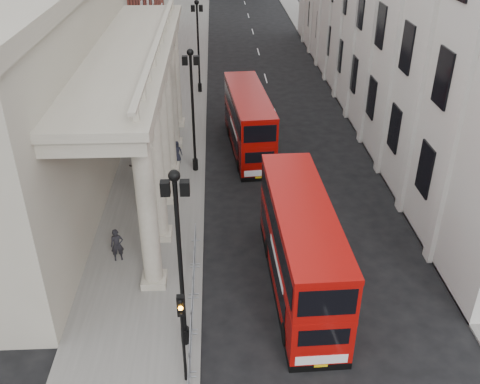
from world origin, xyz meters
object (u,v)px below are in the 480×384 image
at_px(lamp_post_south, 179,252).
at_px(lamp_post_north, 198,40).
at_px(traffic_light, 182,324).
at_px(pedestrian_a, 117,245).
at_px(bus_far, 249,121).
at_px(pedestrian_b, 135,165).
at_px(pedestrian_c, 177,152).
at_px(lamp_post_mid, 193,103).
at_px(bus_near, 301,246).

relative_size(lamp_post_south, lamp_post_north, 1.00).
relative_size(lamp_post_south, traffic_light, 1.93).
relative_size(lamp_post_north, pedestrian_a, 4.57).
height_order(lamp_post_north, bus_far, lamp_post_north).
xyz_separation_m(traffic_light, pedestrian_b, (-4.02, 17.11, -2.10)).
distance_m(lamp_post_south, pedestrian_a, 8.07).
distance_m(pedestrian_a, pedestrian_c, 11.50).
xyz_separation_m(lamp_post_south, bus_far, (3.83, 19.35, -2.63)).
distance_m(lamp_post_south, lamp_post_north, 32.00).
height_order(lamp_post_north, pedestrian_c, lamp_post_north).
xyz_separation_m(pedestrian_a, pedestrian_b, (-0.18, 9.08, -0.02)).
relative_size(pedestrian_a, pedestrian_c, 1.15).
xyz_separation_m(pedestrian_a, pedestrian_c, (2.40, 11.24, -0.12)).
bearing_deg(lamp_post_mid, traffic_light, -89.68).
bearing_deg(bus_near, lamp_post_mid, 111.63).
height_order(lamp_post_north, pedestrian_b, lamp_post_north).
bearing_deg(bus_near, bus_far, 93.80).
bearing_deg(traffic_light, pedestrian_b, 103.22).
bearing_deg(pedestrian_c, pedestrian_a, -113.15).
distance_m(lamp_post_north, pedestrian_b, 17.79).
distance_m(bus_far, pedestrian_b, 8.94).
height_order(bus_near, pedestrian_a, bus_near).
height_order(traffic_light, pedestrian_c, traffic_light).
height_order(lamp_post_north, pedestrian_a, lamp_post_north).
bearing_deg(lamp_post_mid, bus_near, -66.64).
relative_size(lamp_post_mid, bus_near, 0.77).
relative_size(lamp_post_south, bus_near, 0.77).
bearing_deg(pedestrian_a, lamp_post_mid, 57.50).
bearing_deg(pedestrian_a, lamp_post_south, -70.13).
distance_m(bus_near, bus_far, 15.83).
bearing_deg(pedestrian_c, pedestrian_b, -151.23).
height_order(lamp_post_north, bus_near, lamp_post_north).
bearing_deg(bus_far, lamp_post_south, -106.05).
bearing_deg(lamp_post_north, traffic_light, -89.83).
bearing_deg(pedestrian_b, pedestrian_c, -167.92).
bearing_deg(bus_near, pedestrian_c, 114.38).
relative_size(lamp_post_south, pedestrian_a, 4.57).
relative_size(lamp_post_north, bus_near, 0.77).
bearing_deg(pedestrian_c, lamp_post_south, -96.67).
xyz_separation_m(lamp_post_mid, pedestrian_c, (-1.33, 1.25, -4.00)).
relative_size(bus_near, pedestrian_b, 6.10).
distance_m(traffic_light, pedestrian_c, 19.45).
distance_m(lamp_post_mid, bus_far, 5.73).
distance_m(lamp_post_mid, lamp_post_north, 16.00).
distance_m(lamp_post_south, pedestrian_b, 16.07).
bearing_deg(lamp_post_south, traffic_light, -87.16).
bearing_deg(bus_far, pedestrian_c, -162.69).
bearing_deg(traffic_light, bus_far, 80.09).
xyz_separation_m(lamp_post_south, pedestrian_c, (-1.33, 17.25, -4.00)).
relative_size(bus_far, pedestrian_c, 6.53).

